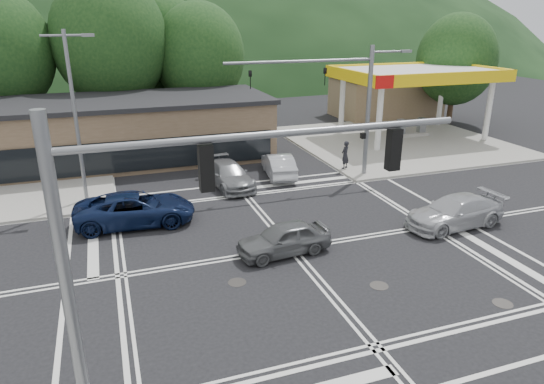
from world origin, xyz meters
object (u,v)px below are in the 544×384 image
object	(u,v)px
car_blue_west	(135,209)
car_queue_b	(219,140)
car_grey_center	(284,238)
pedestrian	(345,155)
car_silver_east	(455,212)
car_queue_a	(279,165)
car_northbound	(228,175)

from	to	relation	value
car_blue_west	car_queue_b	world-z (taller)	car_blue_west
car_blue_west	car_grey_center	distance (m)	7.80
pedestrian	car_blue_west	bearing A→B (deg)	-13.82
car_blue_west	car_silver_east	size ratio (longest dim) A/B	1.12
car_blue_west	car_silver_east	xyz separation A→B (m)	(14.49, -5.30, -0.06)
car_queue_a	car_silver_east	bearing A→B (deg)	126.35
car_silver_east	car_queue_b	size ratio (longest dim) A/B	1.25
car_silver_east	car_grey_center	bearing A→B (deg)	-94.67
car_blue_west	car_silver_east	world-z (taller)	car_blue_west
pedestrian	car_queue_b	bearing A→B (deg)	-83.44
car_silver_east	car_queue_b	distance (m)	19.37
car_blue_west	car_grey_center	xyz separation A→B (m)	(5.72, -5.30, -0.10)
car_blue_west	car_grey_center	world-z (taller)	car_blue_west
car_northbound	car_blue_west	bearing A→B (deg)	-151.33
car_blue_west	pedestrian	world-z (taller)	pedestrian
car_queue_b	car_grey_center	bearing A→B (deg)	92.44
car_northbound	pedestrian	bearing A→B (deg)	-2.65
pedestrian	car_queue_a	bearing A→B (deg)	-36.33
car_queue_b	pedestrian	xyz separation A→B (m)	(6.50, -8.11, 0.37)
car_grey_center	car_northbound	distance (m)	9.30
car_blue_west	car_silver_east	distance (m)	15.43
car_silver_east	car_queue_a	bearing A→B (deg)	-157.03
car_queue_a	car_grey_center	bearing A→B (deg)	79.97
car_queue_a	car_northbound	distance (m)	3.59
car_silver_east	car_northbound	xyz separation A→B (m)	(-8.81, 9.30, -0.02)
car_grey_center	car_queue_a	xyz separation A→B (m)	(3.45, 10.16, 0.04)
car_silver_east	car_queue_b	world-z (taller)	car_silver_east
car_silver_east	car_blue_west	bearing A→B (deg)	-114.76
car_grey_center	car_queue_b	size ratio (longest dim) A/B	1.00
car_blue_west	car_queue_a	size ratio (longest dim) A/B	1.28
car_queue_a	car_queue_b	size ratio (longest dim) A/B	1.10
car_queue_a	pedestrian	xyz separation A→B (m)	(4.51, -0.33, 0.33)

